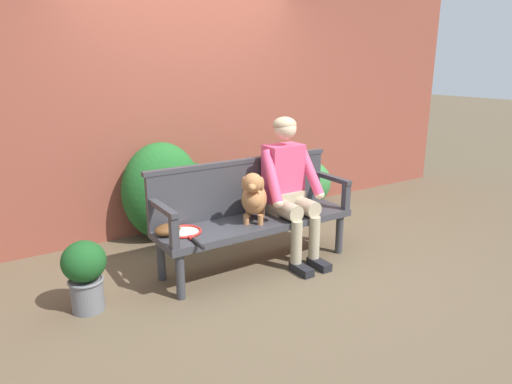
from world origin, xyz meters
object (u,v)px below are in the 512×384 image
Objects in this scene: person_seated at (288,184)px; potted_plant at (85,272)px; dog_on_bench at (254,196)px; garden_bench at (256,225)px; tennis_racket at (185,233)px; baseball_glove at (168,230)px.

potted_plant is at bearing 178.80° from person_seated.
person_seated is 0.40m from dog_on_bench.
tennis_racket reaches higher than garden_bench.
baseball_glove is (-0.13, 0.05, 0.04)m from tennis_racket.
tennis_racket is at bearing 173.65° from dog_on_bench.
tennis_racket is 2.59× the size of baseball_glove.
baseball_glove is 0.69m from potted_plant.
person_seated reaches higher than tennis_racket.
garden_bench is 0.47m from person_seated.
baseball_glove is at bearing 3.82° from potted_plant.
potted_plant reaches higher than tennis_racket.
person_seated is at bearing -13.84° from baseball_glove.
person_seated is 1.16m from baseball_glove.
dog_on_bench is 0.66m from tennis_racket.
person_seated is (0.34, -0.01, 0.33)m from garden_bench.
tennis_racket is (-0.61, 0.07, -0.22)m from dog_on_bench.
dog_on_bench reaches higher than garden_bench.
dog_on_bench is at bearing -174.72° from person_seated.
person_seated is 2.83× the size of dog_on_bench.
garden_bench is at bearing -14.64° from baseball_glove.
garden_bench is 0.80m from baseball_glove.
person_seated is 2.42× the size of potted_plant.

